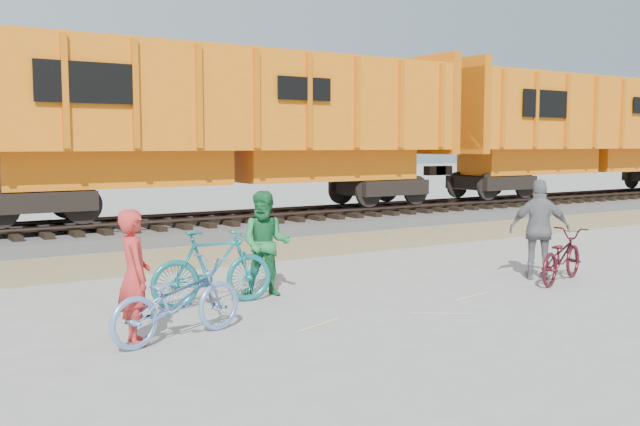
% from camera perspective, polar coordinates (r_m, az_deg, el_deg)
% --- Properties ---
extents(ground, '(120.00, 120.00, 0.00)m').
position_cam_1_polar(ground, '(10.74, 2.16, -7.34)').
color(ground, '#9E9E99').
rests_on(ground, ground).
extents(gravel_strip, '(120.00, 3.00, 0.02)m').
position_cam_1_polar(gravel_strip, '(15.49, -9.57, -3.40)').
color(gravel_strip, '#9E8C62').
rests_on(gravel_strip, ground).
extents(ballast_bed, '(120.00, 4.00, 0.30)m').
position_cam_1_polar(ballast_bed, '(18.72, -13.80, -1.53)').
color(ballast_bed, slate).
rests_on(ballast_bed, ground).
extents(track, '(120.00, 2.60, 0.24)m').
position_cam_1_polar(track, '(18.68, -13.82, -0.54)').
color(track, black).
rests_on(track, ballast_bed).
extents(hopper_car_center, '(14.00, 3.13, 4.65)m').
position_cam_1_polar(hopper_car_center, '(19.50, -7.23, 7.27)').
color(hopper_car_center, black).
rests_on(hopper_car_center, track).
extents(hopper_car_right, '(14.00, 3.13, 4.65)m').
position_cam_1_polar(hopper_car_right, '(29.29, 20.49, 6.36)').
color(hopper_car_right, black).
rests_on(hopper_car_right, track).
extents(bicycle_blue, '(1.99, 1.10, 0.99)m').
position_cam_1_polar(bicycle_blue, '(8.94, -11.32, -6.82)').
color(bicycle_blue, '#6F8FC8').
rests_on(bicycle_blue, ground).
extents(bicycle_teal, '(1.92, 0.64, 1.14)m').
position_cam_1_polar(bicycle_teal, '(10.68, -8.56, -4.35)').
color(bicycle_teal, '#167278').
rests_on(bicycle_teal, ground).
extents(bicycle_maroon, '(1.85, 1.16, 0.92)m').
position_cam_1_polar(bicycle_maroon, '(13.06, 18.74, -3.28)').
color(bicycle_maroon, '#451018').
rests_on(bicycle_maroon, ground).
extents(person_solo, '(0.45, 0.63, 1.63)m').
position_cam_1_polar(person_solo, '(8.80, -14.64, -4.97)').
color(person_solo, red).
rests_on(person_solo, ground).
extents(person_man, '(1.02, 0.98, 1.66)m').
position_cam_1_polar(person_man, '(11.26, -4.35, -2.46)').
color(person_man, '#1E7339').
rests_on(person_man, ground).
extents(person_woman, '(1.08, 1.00, 1.78)m').
position_cam_1_polar(person_woman, '(13.18, 17.16, -1.27)').
color(person_woman, slate).
rests_on(person_woman, ground).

